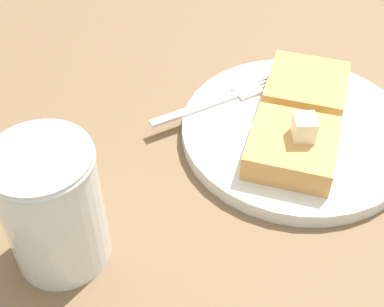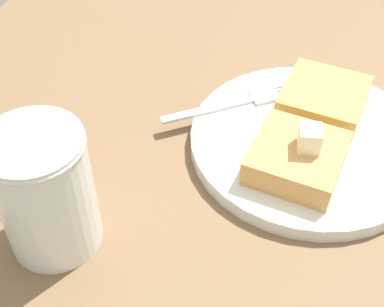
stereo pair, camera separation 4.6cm
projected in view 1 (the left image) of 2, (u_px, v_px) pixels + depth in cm
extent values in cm
cube|color=brown|center=(317.00, 126.00, 56.97)|extent=(91.14, 91.14, 2.33)
cylinder|color=silver|center=(297.00, 132.00, 53.52)|extent=(23.06, 23.06, 1.47)
torus|color=#295270|center=(297.00, 129.00, 53.29)|extent=(23.06, 23.06, 0.80)
cube|color=tan|center=(292.00, 148.00, 48.93)|extent=(9.44, 9.21, 2.61)
cube|color=tan|center=(306.00, 88.00, 55.24)|extent=(9.44, 9.21, 2.61)
cube|color=#F7F1C9|center=(304.00, 127.00, 47.34)|extent=(2.40, 2.22, 2.16)
cube|color=silver|center=(195.00, 109.00, 54.62)|extent=(6.47, 8.71, 0.36)
cube|color=silver|center=(248.00, 90.00, 56.78)|extent=(3.41, 3.56, 0.36)
cube|color=silver|center=(267.00, 78.00, 58.31)|extent=(2.10, 2.81, 0.36)
cube|color=silver|center=(270.00, 81.00, 57.97)|extent=(2.10, 2.81, 0.36)
cube|color=silver|center=(272.00, 84.00, 57.63)|extent=(2.10, 2.81, 0.36)
cube|color=silver|center=(275.00, 86.00, 57.28)|extent=(2.10, 2.81, 0.36)
cylinder|color=#3C1507|center=(57.00, 224.00, 41.59)|extent=(7.00, 7.00, 7.33)
cylinder|color=silver|center=(53.00, 208.00, 40.23)|extent=(7.61, 7.61, 11.19)
torus|color=silver|center=(39.00, 160.00, 36.62)|extent=(7.81, 7.81, 0.50)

